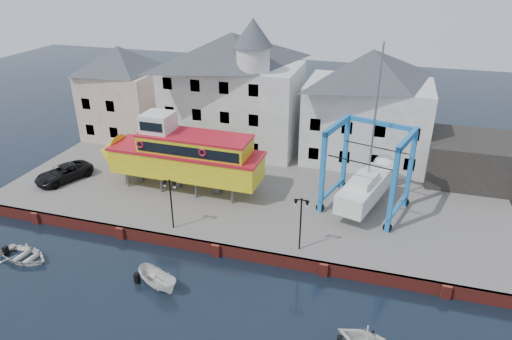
# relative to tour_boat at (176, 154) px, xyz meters

# --- Properties ---
(ground) EXTENTS (140.00, 140.00, 0.00)m
(ground) POSITION_rel_tour_boat_xyz_m (6.58, -7.61, -4.25)
(ground) COLOR black
(ground) RESTS_ON ground
(hardstanding) EXTENTS (44.00, 22.00, 1.00)m
(hardstanding) POSITION_rel_tour_boat_xyz_m (6.58, 3.39, -3.75)
(hardstanding) COLOR slate
(hardstanding) RESTS_ON ground
(quay_wall) EXTENTS (44.00, 0.47, 1.00)m
(quay_wall) POSITION_rel_tour_boat_xyz_m (6.58, -7.50, -3.75)
(quay_wall) COLOR maroon
(quay_wall) RESTS_ON ground
(building_pink) EXTENTS (8.00, 7.00, 10.30)m
(building_pink) POSITION_rel_tour_boat_xyz_m (-11.42, 10.39, 1.90)
(building_pink) COLOR tan
(building_pink) RESTS_ON hardstanding
(building_white_main) EXTENTS (14.00, 8.30, 14.00)m
(building_white_main) POSITION_rel_tour_boat_xyz_m (1.71, 10.79, 3.09)
(building_white_main) COLOR #BCBCBB
(building_white_main) RESTS_ON hardstanding
(building_white_right) EXTENTS (12.00, 8.00, 11.20)m
(building_white_right) POSITION_rel_tour_boat_xyz_m (15.58, 11.39, 2.35)
(building_white_right) COLOR #BCBCBB
(building_white_right) RESTS_ON hardstanding
(shed_dark) EXTENTS (8.00, 7.00, 4.00)m
(shed_dark) POSITION_rel_tour_boat_xyz_m (25.58, 9.39, -1.25)
(shed_dark) COLOR black
(shed_dark) RESTS_ON hardstanding
(lamp_post_left) EXTENTS (1.12, 0.32, 4.20)m
(lamp_post_left) POSITION_rel_tour_boat_xyz_m (2.58, -6.41, -0.08)
(lamp_post_left) COLOR black
(lamp_post_left) RESTS_ON hardstanding
(lamp_post_right) EXTENTS (1.12, 0.32, 4.20)m
(lamp_post_right) POSITION_rel_tour_boat_xyz_m (12.58, -6.41, -0.08)
(lamp_post_right) COLOR black
(lamp_post_right) RESTS_ON hardstanding
(tour_boat) EXTENTS (15.91, 4.14, 6.89)m
(tour_boat) POSITION_rel_tour_boat_xyz_m (0.00, 0.00, 0.00)
(tour_boat) COLOR #59595E
(tour_boat) RESTS_ON hardstanding
(travel_lift) EXTENTS (7.46, 9.31, 13.63)m
(travel_lift) POSITION_rel_tour_boat_xyz_m (16.72, 1.60, -0.98)
(travel_lift) COLOR blue
(travel_lift) RESTS_ON hardstanding
(van) EXTENTS (4.28, 5.78, 1.46)m
(van) POSITION_rel_tour_boat_xyz_m (-10.90, -1.82, -2.52)
(van) COLOR black
(van) RESTS_ON hardstanding
(motorboat_a) EXTENTS (3.81, 2.70, 1.38)m
(motorboat_a) POSITION_rel_tour_boat_xyz_m (4.12, -12.02, -4.25)
(motorboat_a) COLOR white
(motorboat_a) RESTS_ON ground
(motorboat_d) EXTENTS (4.41, 3.41, 0.84)m
(motorboat_d) POSITION_rel_tour_boat_xyz_m (-6.81, -12.04, -4.25)
(motorboat_d) COLOR white
(motorboat_d) RESTS_ON ground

